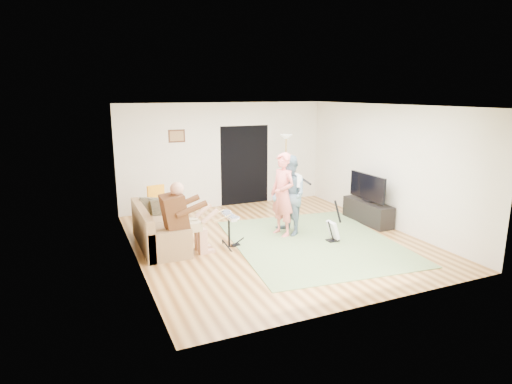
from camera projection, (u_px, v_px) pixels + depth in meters
floor at (275, 240)px, 8.75m from camera, size 6.00×6.00×0.00m
walls at (276, 175)px, 8.44m from camera, size 5.50×6.00×2.70m
ceiling at (276, 106)px, 8.14m from camera, size 6.00×6.00×0.00m
window_blinds at (131, 174)px, 7.51m from camera, size 0.00×2.05×2.05m
doorway at (245, 165)px, 11.39m from camera, size 2.10×0.00×2.10m
picture_frame at (177, 136)px, 10.50m from camera, size 0.42×0.03×0.32m
area_rug at (313, 242)px, 8.62m from camera, size 3.48×4.04×0.02m
sofa at (156, 233)px, 8.37m from camera, size 0.80×1.94×0.79m
drummer at (185, 226)px, 7.89m from camera, size 0.90×0.50×1.38m
drum_kit at (229, 232)px, 8.28m from camera, size 0.37×0.66×0.68m
singer at (283, 195)px, 8.86m from camera, size 0.56×0.72×1.75m
microphone at (291, 174)px, 8.84m from camera, size 0.06×0.06×0.24m
guitarist at (289, 195)px, 8.94m from camera, size 0.69×0.86×1.69m
guitar_held at (297, 180)px, 8.95m from camera, size 0.25×0.61×0.26m
guitar_spare at (333, 230)px, 8.61m from camera, size 0.31×0.28×0.86m
torchiere_lamp at (286, 159)px, 10.73m from camera, size 0.34×0.34×1.93m
dining_chair at (160, 213)px, 9.46m from camera, size 0.48×0.50×0.95m
tv_cabinet at (368, 212)px, 9.88m from camera, size 0.40×1.40×0.50m
television at (367, 187)px, 9.73m from camera, size 0.06×1.18×0.59m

